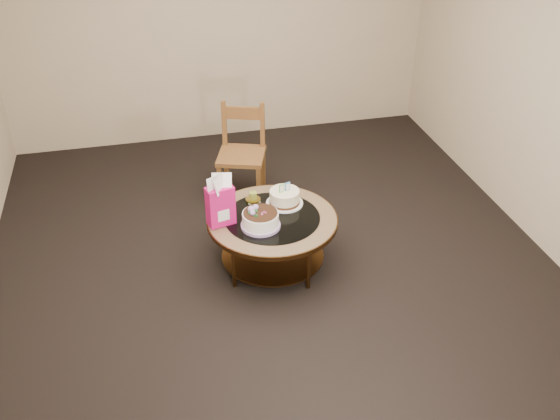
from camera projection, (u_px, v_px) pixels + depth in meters
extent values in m
plane|color=black|center=(273.00, 264.00, 5.07)|extent=(5.00, 5.00, 0.00)
cube|color=tan|center=(218.00, 19.00, 6.41)|extent=(4.50, 0.02, 2.60)
cube|color=tan|center=(419.00, 388.00, 2.32)|extent=(4.50, 0.02, 2.60)
cube|color=tan|center=(556.00, 89.00, 4.80)|extent=(0.02, 5.00, 2.60)
cylinder|color=#553518|center=(308.00, 224.00, 5.18)|extent=(0.04, 0.04, 0.42)
cylinder|color=#553518|center=(240.00, 223.00, 5.20)|extent=(0.04, 0.04, 0.42)
cylinder|color=#553518|center=(234.00, 264.00, 4.72)|extent=(0.04, 0.04, 0.42)
cylinder|color=#553518|center=(308.00, 266.00, 4.71)|extent=(0.04, 0.04, 0.42)
cylinder|color=#553518|center=(273.00, 254.00, 5.01)|extent=(0.82, 0.82, 0.02)
cylinder|color=#553518|center=(272.00, 220.00, 4.83)|extent=(1.02, 1.02, 0.04)
cylinder|color=#896B4C|center=(272.00, 218.00, 4.83)|extent=(1.00, 1.00, 0.01)
cylinder|color=black|center=(272.00, 218.00, 4.82)|extent=(0.74, 0.74, 0.01)
cylinder|color=#AB8DC8|center=(261.00, 225.00, 4.70)|extent=(0.30, 0.30, 0.02)
cylinder|color=white|center=(261.00, 220.00, 4.68)|extent=(0.27, 0.27, 0.12)
cylinder|color=black|center=(260.00, 213.00, 4.64)|extent=(0.26, 0.26, 0.01)
sphere|color=#AB8DC8|center=(251.00, 209.00, 4.64)|extent=(0.05, 0.05, 0.05)
sphere|color=#AB8DC8|center=(256.00, 207.00, 4.67)|extent=(0.05, 0.05, 0.05)
sphere|color=#AB8DC8|center=(253.00, 213.00, 4.61)|extent=(0.04, 0.04, 0.04)
cone|color=#1E742F|center=(257.00, 211.00, 4.65)|extent=(0.04, 0.04, 0.03)
cone|color=#1E742F|center=(249.00, 213.00, 4.63)|extent=(0.04, 0.04, 0.03)
cone|color=#1E742F|center=(257.00, 207.00, 4.70)|extent=(0.04, 0.03, 0.03)
cone|color=#1E742F|center=(257.00, 215.00, 4.60)|extent=(0.04, 0.04, 0.03)
cylinder|color=white|center=(284.00, 203.00, 4.98)|extent=(0.30, 0.30, 0.01)
cylinder|color=#412412|center=(285.00, 201.00, 4.97)|extent=(0.24, 0.24, 0.02)
cylinder|color=beige|center=(285.00, 196.00, 4.94)|extent=(0.24, 0.24, 0.09)
cube|color=#58BA50|center=(282.00, 188.00, 4.89)|extent=(0.05, 0.02, 0.07)
cube|color=white|center=(282.00, 188.00, 4.89)|extent=(0.04, 0.02, 0.05)
cube|color=#3A83C7|center=(287.00, 186.00, 4.91)|extent=(0.05, 0.02, 0.07)
cube|color=white|center=(287.00, 186.00, 4.91)|extent=(0.04, 0.02, 0.05)
cube|color=#E21570|center=(220.00, 206.00, 4.66)|extent=(0.22, 0.16, 0.32)
cube|color=white|center=(221.00, 212.00, 4.69)|extent=(0.12, 0.13, 0.09)
cube|color=#C2B44F|center=(253.00, 200.00, 5.02)|extent=(0.11, 0.11, 0.01)
cylinder|color=gold|center=(253.00, 199.00, 5.01)|extent=(0.12, 0.12, 0.01)
cylinder|color=olive|center=(253.00, 196.00, 4.99)|extent=(0.06, 0.06, 0.06)
cylinder|color=black|center=(253.00, 192.00, 4.97)|extent=(0.00, 0.00, 0.01)
cube|color=brown|center=(241.00, 156.00, 5.70)|extent=(0.53, 0.53, 0.04)
cube|color=brown|center=(220.00, 186.00, 5.69)|extent=(0.05, 0.05, 0.44)
cube|color=brown|center=(259.00, 187.00, 5.66)|extent=(0.05, 0.05, 0.44)
cube|color=brown|center=(226.00, 167.00, 5.99)|extent=(0.05, 0.05, 0.44)
cube|color=brown|center=(263.00, 169.00, 5.96)|extent=(0.05, 0.05, 0.44)
cube|color=brown|center=(224.00, 124.00, 5.74)|extent=(0.05, 0.05, 0.45)
cube|color=brown|center=(262.00, 126.00, 5.72)|extent=(0.05, 0.05, 0.45)
cube|color=brown|center=(243.00, 113.00, 5.67)|extent=(0.35, 0.14, 0.12)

